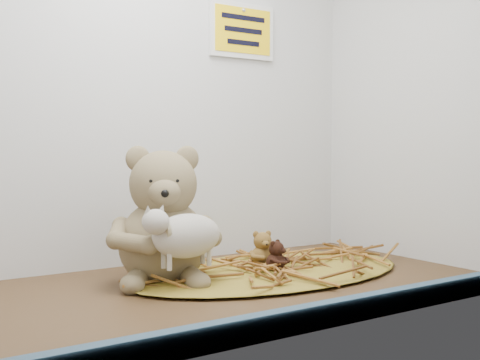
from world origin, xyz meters
TOP-DOWN VIEW (x-y plane):
  - alcove_shell at (0.00, 9.00)cm, footprint 120.40×60.20cm
  - front_rail at (0.00, -28.80)cm, footprint 119.28×2.20cm
  - straw_bed at (21.11, 5.81)cm, footprint 63.79×37.04cm
  - main_teddy at (-0.61, 11.13)cm, footprint 28.85×29.46cm
  - toy_lamb at (-0.61, 1.56)cm, footprint 17.61×10.75cm
  - mini_teddy_tan at (21.13, 8.24)cm, footprint 7.83×8.07cm
  - mini_teddy_brown at (21.09, 3.37)cm, footprint 7.22×7.33cm
  - wall_sign at (30.00, 29.40)cm, footprint 16.00×1.20cm

SIDE VIEW (x-z plane):
  - straw_bed at x=21.11cm, z-range 0.00..1.23cm
  - front_rail at x=0.00cm, z-range 0.00..3.60cm
  - mini_teddy_brown at x=21.09cm, z-range 1.23..7.69cm
  - mini_teddy_tan at x=21.13cm, z-range 1.23..9.05cm
  - toy_lamb at x=-0.61cm, z-range 4.52..15.90cm
  - main_teddy at x=-0.61cm, z-range 0.00..26.70cm
  - alcove_shell at x=0.00cm, z-range -0.20..90.20cm
  - wall_sign at x=30.00cm, z-range 49.50..60.50cm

